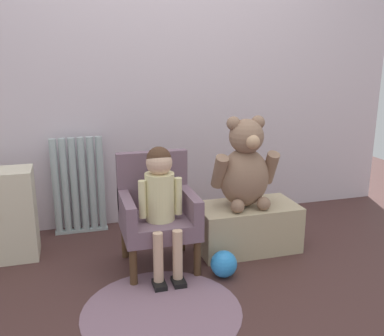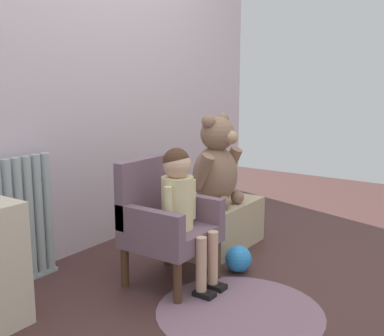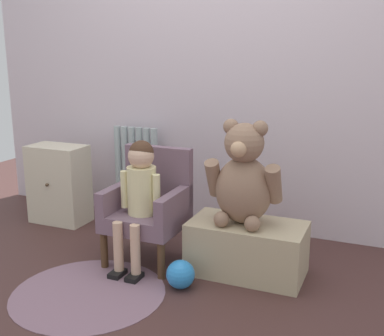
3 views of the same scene
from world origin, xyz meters
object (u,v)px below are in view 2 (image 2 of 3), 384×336
floor_rug (240,311)px  low_bench (218,225)px  child_figure (181,197)px  radiator (25,220)px  child_armchair (165,221)px  large_teddy_bear (216,165)px  toy_ball (238,259)px

floor_rug → low_bench: bearing=38.5°
child_figure → radiator: bearing=120.9°
child_armchair → large_teddy_bear: bearing=2.9°
floor_rug → toy_ball: bearing=30.3°
low_bench → floor_rug: low_bench is taller
floor_rug → radiator: bearing=106.8°
low_bench → large_teddy_bear: size_ratio=1.11×
toy_ball → radiator: bearing=130.5°
radiator → toy_ball: bearing=-49.5°
child_armchair → child_figure: (-0.00, -0.11, 0.15)m
radiator → low_bench: size_ratio=1.07×
low_bench → toy_ball: bearing=-131.7°
radiator → toy_ball: size_ratio=4.48×
large_teddy_bear → floor_rug: large_teddy_bear is taller
child_figure → floor_rug: (-0.09, -0.41, -0.49)m
child_armchair → child_figure: child_figure is taller
radiator → large_teddy_bear: size_ratio=1.20×
child_armchair → large_teddy_bear: large_teddy_bear is taller
large_teddy_bear → toy_ball: bearing=-128.7°
child_armchair → low_bench: size_ratio=1.04×
large_teddy_bear → toy_ball: (-0.25, -0.31, -0.48)m
child_armchair → radiator: bearing=125.2°
floor_rug → large_teddy_bear: bearing=39.7°
child_armchair → toy_ball: bearing=-40.1°
child_armchair → low_bench: (0.61, 0.03, -0.19)m
large_teddy_bear → floor_rug: (-0.67, -0.55, -0.56)m
child_figure → toy_ball: size_ratio=4.83×
radiator → child_armchair: size_ratio=1.03×
child_armchair → floor_rug: size_ratio=0.83×
child_figure → floor_rug: bearing=-102.5°
child_figure → low_bench: bearing=13.3°
radiator → large_teddy_bear: (1.01, -0.59, 0.21)m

